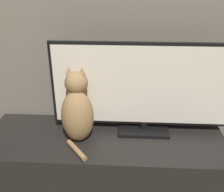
# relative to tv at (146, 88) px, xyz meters

# --- Properties ---
(tv_stand) EXTENTS (1.44, 0.50, 0.52)m
(tv_stand) POSITION_rel_tv_xyz_m (-0.24, -0.10, -0.55)
(tv_stand) COLOR black
(tv_stand) RESTS_ON ground_plane
(tv) EXTENTS (1.11, 0.18, 0.56)m
(tv) POSITION_rel_tv_xyz_m (0.00, 0.00, 0.00)
(tv) COLOR black
(tv) RESTS_ON tv_stand
(cat) EXTENTS (0.19, 0.30, 0.44)m
(cat) POSITION_rel_tv_xyz_m (-0.38, -0.12, -0.10)
(cat) COLOR #997547
(cat) RESTS_ON tv_stand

